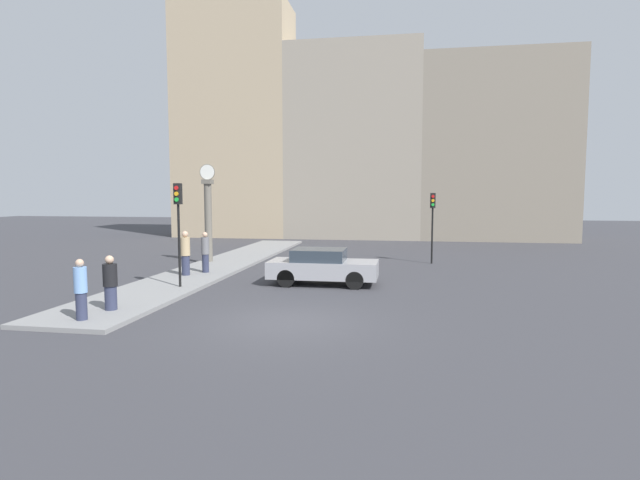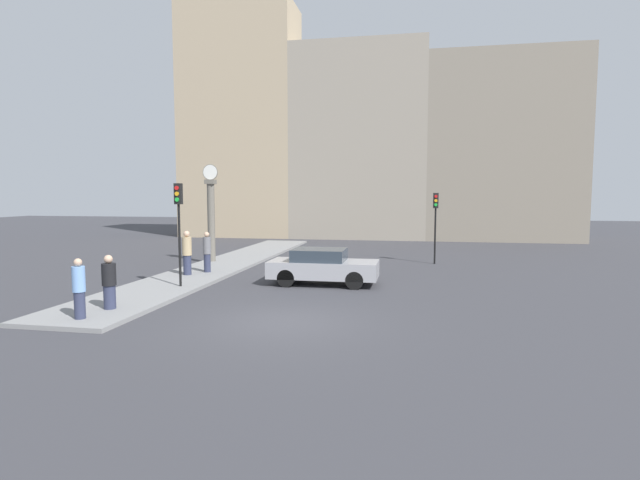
% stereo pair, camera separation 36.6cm
% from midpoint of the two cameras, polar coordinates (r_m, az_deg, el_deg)
% --- Properties ---
extents(ground_plane, '(120.00, 120.00, 0.00)m').
position_cam_midpoint_polar(ground_plane, '(13.95, -4.45, -9.35)').
color(ground_plane, '#38383D').
extents(sidewalk_corner, '(2.98, 24.40, 0.13)m').
position_cam_midpoint_polar(sidewalk_corner, '(25.21, -11.46, -2.74)').
color(sidewalk_corner, gray).
rests_on(sidewalk_corner, ground_plane).
extents(building_row, '(31.51, 5.00, 18.97)m').
position_cam_midpoint_polar(building_row, '(41.23, 3.58, 11.60)').
color(building_row, tan).
rests_on(building_row, ground_plane).
extents(sedan_car, '(4.21, 1.81, 1.40)m').
position_cam_midpoint_polar(sedan_car, '(19.47, -0.26, -3.02)').
color(sedan_car, '#9E9EA3').
rests_on(sedan_car, ground_plane).
extents(traffic_light_near, '(0.26, 0.24, 3.79)m').
position_cam_midpoint_polar(traffic_light_near, '(18.89, -16.43, 2.98)').
color(traffic_light_near, black).
rests_on(traffic_light_near, sidewalk_corner).
extents(traffic_light_far, '(0.26, 0.24, 3.59)m').
position_cam_midpoint_polar(traffic_light_far, '(25.86, 12.35, 3.03)').
color(traffic_light_far, black).
rests_on(traffic_light_far, ground_plane).
extents(street_clock, '(0.79, 0.48, 4.89)m').
position_cam_midpoint_polar(street_clock, '(25.77, -13.06, 2.76)').
color(street_clock, '#666056').
rests_on(street_clock, sidewalk_corner).
extents(pedestrian_tan_coat, '(0.39, 0.39, 1.86)m').
position_cam_midpoint_polar(pedestrian_tan_coat, '(21.69, -15.60, -1.46)').
color(pedestrian_tan_coat, '#2D334C').
rests_on(pedestrian_tan_coat, sidewalk_corner).
extents(pedestrian_grey_jacket, '(0.34, 0.34, 1.76)m').
position_cam_midpoint_polar(pedestrian_grey_jacket, '(22.26, -13.44, -1.36)').
color(pedestrian_grey_jacket, '#2D334C').
rests_on(pedestrian_grey_jacket, sidewalk_corner).
extents(pedestrian_blue_stripe, '(0.34, 0.34, 1.66)m').
position_cam_midpoint_polar(pedestrian_blue_stripe, '(15.01, -26.31, -5.10)').
color(pedestrian_blue_stripe, '#2D334C').
rests_on(pedestrian_blue_stripe, sidewalk_corner).
extents(pedestrian_black_jacket, '(0.41, 0.41, 1.61)m').
position_cam_midpoint_polar(pedestrian_black_jacket, '(15.96, -23.46, -4.55)').
color(pedestrian_black_jacket, '#2D334C').
rests_on(pedestrian_black_jacket, sidewalk_corner).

